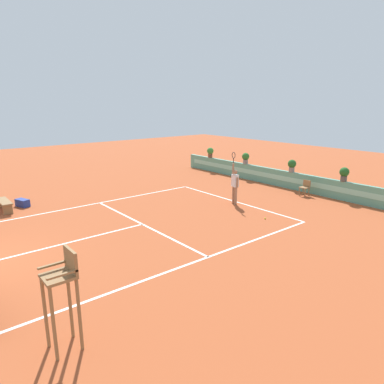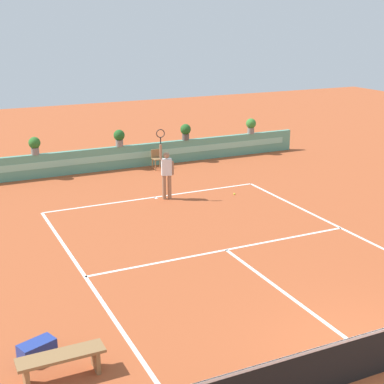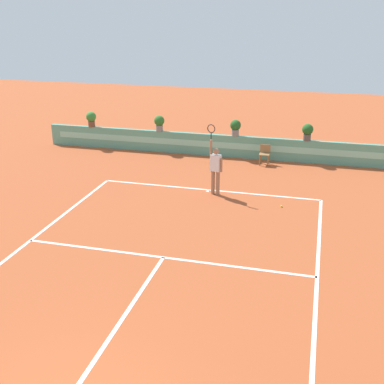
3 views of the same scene
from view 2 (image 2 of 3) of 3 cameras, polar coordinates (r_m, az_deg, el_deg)
ground_plane at (r=16.09m, az=4.12°, el=-6.28°), size 60.00×60.00×0.00m
court_lines at (r=16.67m, az=2.90°, el=-5.39°), size 8.32×11.94×0.01m
back_wall_barrier at (r=25.04m, az=-7.60°, el=3.39°), size 18.00×0.21×1.00m
ball_kid_chair at (r=24.91m, az=-3.51°, el=3.39°), size 0.44×0.44×0.85m
bench_courtside at (r=11.12m, az=-12.92°, el=-16.05°), size 1.60×0.44×0.51m
gear_bag at (r=11.89m, az=-15.19°, el=-14.98°), size 0.78×0.58×0.36m
tennis_player at (r=20.59m, az=-2.57°, el=2.10°), size 0.61×0.30×2.58m
tennis_ball_near_baseline at (r=21.38m, az=4.24°, el=-0.19°), size 0.07×0.07×0.07m
potted_plant_far_right at (r=27.62m, az=5.90°, el=6.68°), size 0.48×0.48×0.72m
potted_plant_left at (r=24.06m, az=-15.43°, el=4.59°), size 0.48×0.48×0.72m
potted_plant_centre at (r=24.90m, az=-7.28°, el=5.48°), size 0.48×0.48×0.72m
potted_plant_right at (r=26.03m, az=-0.64°, el=6.12°), size 0.48×0.48×0.72m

